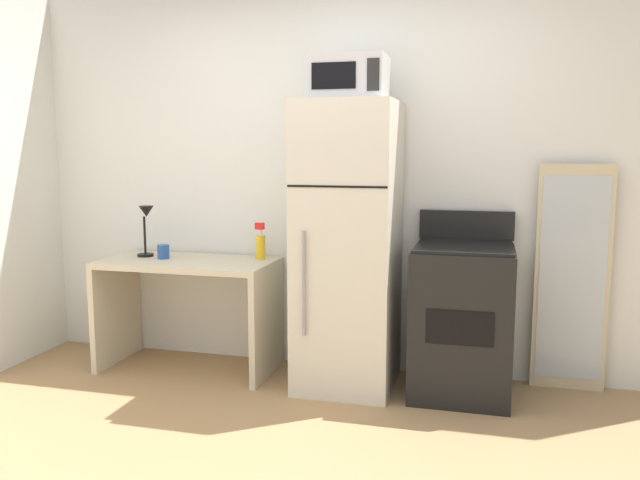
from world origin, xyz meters
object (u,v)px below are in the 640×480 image
Objects in this scene: leaning_mirror at (572,279)px; refrigerator at (348,247)px; oven_range at (462,319)px; spray_bottle at (260,245)px; desk_lamp at (146,222)px; coffee_mug at (163,252)px; desk at (189,293)px; microwave at (348,78)px.

refrigerator is at bearing -168.35° from leaning_mirror.
spray_bottle is at bearing 173.61° from oven_range.
refrigerator reaches higher than desk_lamp.
desk_lamp reaches higher than coffee_mug.
leaning_mirror reaches higher than oven_range.
desk is 0.33m from coffee_mug.
coffee_mug is 1.29m from refrigerator.
microwave is at bearing -2.42° from coffee_mug.
spray_bottle is (0.79, 0.10, -0.14)m from desk_lamp.
leaning_mirror is (1.34, 0.28, -0.19)m from refrigerator.
desk_lamp is 1.44m from refrigerator.
desk is at bearing 179.89° from oven_range.
refrigerator reaches higher than desk.
desk is 4.66× the size of spray_bottle.
coffee_mug is 2.65m from leaning_mirror.
desk is 2.47m from leaning_mirror.
desk_lamp is 2.80m from leaning_mirror.
desk_lamp is at bearing 172.18° from desk.
coffee_mug is at bearing -174.70° from leaning_mirror.
desk_lamp is 0.25× the size of leaning_mirror.
coffee_mug is 0.05× the size of refrigerator.
desk is 0.59m from spray_bottle.
leaning_mirror is at bearing 5.87° from desk.
oven_range reaches higher than coffee_mug.
spray_bottle is 1.25m from microwave.
desk is 2.52× the size of microwave.
desk is at bearing -174.13° from leaning_mirror.
leaning_mirror reaches higher than spray_bottle.
desk_lamp is at bearing 176.34° from microwave.
spray_bottle reaches higher than desk.
oven_range is (0.70, 0.04, -1.44)m from microwave.
desk_lamp reaches higher than oven_range.
desk is at bearing -162.47° from spray_bottle.
spray_bottle is (0.47, 0.15, 0.33)m from desk.
desk is at bearing -7.82° from desk_lamp.
desk is at bearing 178.67° from refrigerator.
coffee_mug is at bearing 177.58° from microwave.
microwave is (0.00, -0.02, 1.02)m from refrigerator.
desk is 1.05× the size of oven_range.
coffee_mug is 0.38× the size of spray_bottle.
desk_lamp is 3.72× the size of coffee_mug.
microwave reaches higher than spray_bottle.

